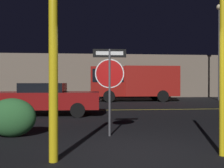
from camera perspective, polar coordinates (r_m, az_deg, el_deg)
The scene contains 10 objects.
ground_plane at distance 5.19m, azimuth 7.13°, elevation -15.70°, with size 260.00×260.00×0.00m, color black.
road_center_stripe at distance 12.88m, azimuth -0.57°, elevation -5.95°, with size 38.52×0.12×0.01m, color gold.
stop_sign at distance 6.64m, azimuth -0.56°, elevation 2.28°, with size 0.89×0.06×2.32m.
yellow_pole_left at distance 4.62m, azimuth -13.26°, elevation 2.00°, with size 0.16×0.16×3.14m, color yellow.
yellow_pole_right at distance 5.32m, azimuth 23.93°, elevation 2.34°, with size 0.11×0.11×3.24m, color yellow.
hedge_bush_1 at distance 7.11m, azimuth -21.92°, elevation -7.12°, with size 1.25×0.72×1.02m, color #2D6633.
passing_car_2 at distance 11.33m, azimuth -14.75°, elevation -3.19°, with size 4.71×2.13×1.40m.
delivery_truck at distance 19.08m, azimuth 4.34°, elevation 0.72°, with size 6.54×2.57×2.62m.
street_lamp at distance 21.46m, azimuth 23.33°, elevation 9.43°, with size 0.45×0.45×7.51m.
building_backdrop at distance 25.07m, azimuth -1.44°, elevation 1.77°, with size 28.82×4.22×4.02m, color #7A6B5B.
Camera 1 is at (-1.08, -4.86, 1.44)m, focal length 40.00 mm.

